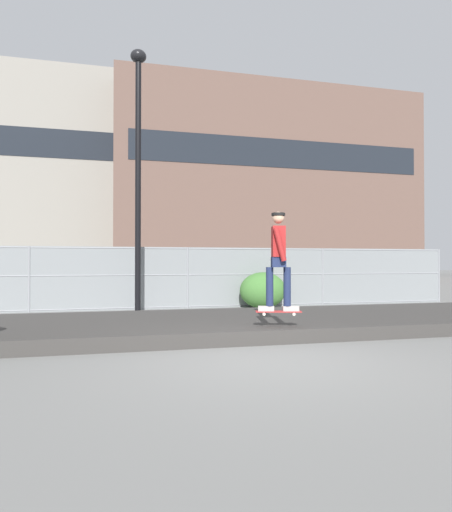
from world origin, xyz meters
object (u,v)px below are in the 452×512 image
Objects in this scene: skateboard at (278,312)px; skater at (278,254)px; street_lamp at (138,150)px; parked_car_near at (63,278)px; shrub_left at (263,290)px.

skateboard is 1.01m from skater.
skateboard is 0.47× the size of skater.
street_lamp reaches higher than parked_car_near.
parked_car_near is at bearing 117.39° from skateboard.
skater is 0.24× the size of street_lamp.
skater is at bearing 0.00° from skateboard.
skater is 6.36m from street_lamp.
skateboard is at bearing -105.95° from shrub_left.
parked_car_near is at bearing 123.16° from street_lamp.
skater is at bearing -105.95° from shrub_left.
shrub_left is (1.54, 5.39, -0.99)m from skater.
skateboard is 9.90m from parked_car_near.
skateboard is at bearing 180.00° from skater.
skater reaches higher than shrub_left.
street_lamp is (-2.19, 5.17, 2.99)m from skater.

